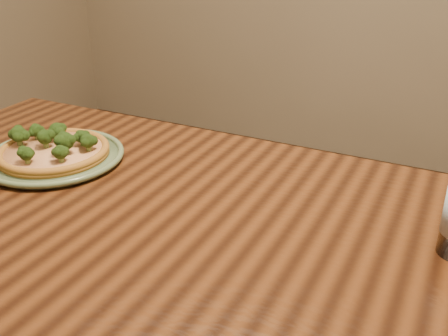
% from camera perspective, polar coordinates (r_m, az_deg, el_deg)
% --- Properties ---
extents(table, '(1.60, 0.90, 0.75)m').
position_cam_1_polar(table, '(1.02, -4.94, -10.73)').
color(table, '#4B2510').
rests_on(table, ground).
extents(plate, '(0.32, 0.32, 0.02)m').
position_cam_1_polar(plate, '(1.28, -17.96, 1.20)').
color(plate, '#60734F').
rests_on(plate, table).
extents(pizza, '(0.25, 0.25, 0.07)m').
position_cam_1_polar(pizza, '(1.27, -18.06, 1.92)').
color(pizza, '#A96D26').
rests_on(pizza, plate).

